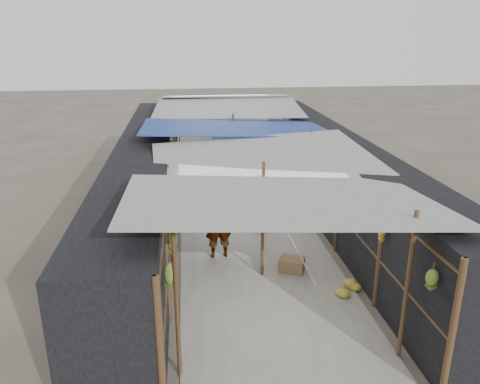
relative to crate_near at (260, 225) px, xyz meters
name	(u,v)px	position (x,y,z in m)	size (l,w,h in m)	color
ground	(292,365)	(-0.36, -5.50, -0.14)	(80.00, 80.00, 0.00)	#6B6356
aisle_slab	(242,216)	(-0.36, 1.00, -0.13)	(3.60, 16.00, 0.02)	#9E998E
stall_left	(146,182)	(-3.06, 1.00, 1.01)	(1.40, 15.00, 2.30)	black
stall_right	(334,176)	(2.34, 1.00, 1.01)	(1.40, 15.00, 2.30)	black
crate_near	(260,225)	(0.00, 0.00, 0.00)	(0.47, 0.37, 0.28)	olive
crate_mid	(292,265)	(0.33, -2.42, 0.02)	(0.53, 0.43, 0.32)	olive
crate_back	(225,166)	(-0.43, 6.08, 0.00)	(0.42, 0.35, 0.27)	olive
black_basin	(295,205)	(1.34, 1.56, -0.05)	(0.61, 0.61, 0.18)	black
vendor_elderly	(218,224)	(-1.25, -1.51, 0.73)	(0.63, 0.41, 1.73)	white
shopper_blue	(239,180)	(-0.32, 2.15, 0.62)	(0.74, 0.57, 1.52)	#1C4C8D
vendor_seated	(258,174)	(0.50, 3.62, 0.34)	(0.62, 0.36, 0.97)	#524E47
market_canopy	(242,133)	(-0.34, 1.33, 2.26)	(5.62, 15.20, 2.77)	brown
hanging_bananas	(242,161)	(-0.38, 0.98, 1.54)	(3.96, 14.15, 0.76)	olive
floor_bananas	(233,194)	(-0.45, 2.63, 0.01)	(4.00, 9.09, 0.35)	olive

